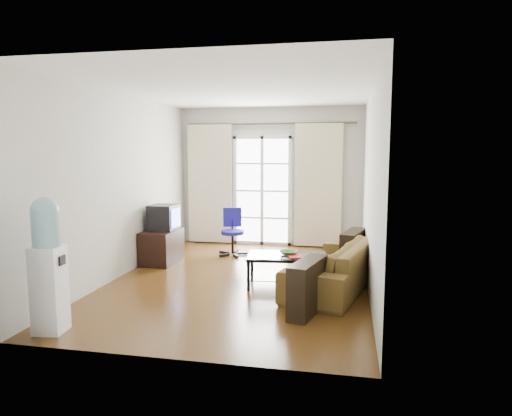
{
  "coord_description": "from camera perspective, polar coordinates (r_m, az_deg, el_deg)",
  "views": [
    {
      "loc": [
        1.48,
        -6.28,
        1.87
      ],
      "look_at": [
        0.16,
        0.35,
        1.01
      ],
      "focal_mm": 32.0,
      "sensor_mm": 36.0,
      "label": 1
    }
  ],
  "objects": [
    {
      "name": "task_chair",
      "position": [
        8.22,
        -2.95,
        -4.17
      ],
      "size": [
        0.7,
        0.7,
        0.84
      ],
      "rotation": [
        0.0,
        0.0,
        0.26
      ],
      "color": "black",
      "rests_on": "floor"
    },
    {
      "name": "bowl",
      "position": [
        6.33,
        4.05,
        -5.6
      ],
      "size": [
        0.32,
        0.32,
        0.06
      ],
      "primitive_type": "imported",
      "rotation": [
        0.0,
        0.0,
        -0.2
      ],
      "color": "#328B43",
      "rests_on": "coffee_table"
    },
    {
      "name": "crt_tv",
      "position": [
        7.76,
        -11.58,
        -1.13
      ],
      "size": [
        0.48,
        0.47,
        0.42
      ],
      "rotation": [
        0.0,
        0.0,
        -0.04
      ],
      "color": "black",
      "rests_on": "tv_stand"
    },
    {
      "name": "wall_front",
      "position": [
        4.0,
        -10.59,
        -0.34
      ],
      "size": [
        3.6,
        0.02,
        2.7
      ],
      "primitive_type": "cube",
      "color": "beige",
      "rests_on": "floor"
    },
    {
      "name": "curtain_rod",
      "position": [
        8.92,
        1.71,
        10.49
      ],
      "size": [
        3.3,
        0.04,
        0.04
      ],
      "primitive_type": "cylinder",
      "rotation": [
        0.0,
        1.57,
        0.0
      ],
      "color": "#4C3F2D",
      "rests_on": "wall_back"
    },
    {
      "name": "radiator",
      "position": [
        8.94,
        6.73,
        -2.75
      ],
      "size": [
        0.64,
        0.12,
        0.64
      ],
      "primitive_type": "cube",
      "color": "gray",
      "rests_on": "floor"
    },
    {
      "name": "remote",
      "position": [
        6.18,
        3.88,
        -6.09
      ],
      "size": [
        0.17,
        0.07,
        0.02
      ],
      "primitive_type": "cube",
      "rotation": [
        0.0,
        0.0,
        -0.17
      ],
      "color": "black",
      "rests_on": "coffee_table"
    },
    {
      "name": "coffee_table",
      "position": [
        6.37,
        3.89,
        -7.22
      ],
      "size": [
        1.14,
        0.74,
        0.44
      ],
      "rotation": [
        0.0,
        0.0,
        0.12
      ],
      "color": "silver",
      "rests_on": "floor"
    },
    {
      "name": "water_cooler",
      "position": [
        5.12,
        -24.57,
        -6.22
      ],
      "size": [
        0.32,
        0.32,
        1.4
      ],
      "rotation": [
        0.0,
        0.0,
        0.11
      ],
      "color": "white",
      "rests_on": "floor"
    },
    {
      "name": "floor",
      "position": [
        6.71,
        -1.96,
        -8.94
      ],
      "size": [
        5.2,
        5.2,
        0.0
      ],
      "primitive_type": "plane",
      "color": "#563614",
      "rests_on": "ground"
    },
    {
      "name": "book",
      "position": [
        6.17,
        4.03,
        -6.09
      ],
      "size": [
        0.37,
        0.38,
        0.02
      ],
      "primitive_type": "imported",
      "rotation": [
        0.0,
        0.0,
        0.41
      ],
      "color": "#AE1519",
      "rests_on": "coffee_table"
    },
    {
      "name": "curtain_left",
      "position": [
        9.18,
        -5.76,
        3.0
      ],
      "size": [
        0.9,
        0.07,
        2.35
      ],
      "primitive_type": "cube",
      "color": "beige",
      "rests_on": "curtain_rod"
    },
    {
      "name": "wall_back",
      "position": [
        9.02,
        1.79,
        3.91
      ],
      "size": [
        3.6,
        0.02,
        2.7
      ],
      "primitive_type": "cube",
      "color": "beige",
      "rests_on": "floor"
    },
    {
      "name": "tv_stand",
      "position": [
        7.78,
        -11.71,
        -4.74
      ],
      "size": [
        0.53,
        0.77,
        0.55
      ],
      "primitive_type": "cube",
      "rotation": [
        0.0,
        0.0,
        -0.04
      ],
      "color": "black",
      "rests_on": "floor"
    },
    {
      "name": "french_door",
      "position": [
        9.01,
        0.78,
        2.15
      ],
      "size": [
        1.16,
        0.06,
        2.15
      ],
      "color": "white",
      "rests_on": "wall_back"
    },
    {
      "name": "sofa",
      "position": [
        6.36,
        9.7,
        -7.07
      ],
      "size": [
        2.53,
        1.85,
        0.62
      ],
      "primitive_type": "imported",
      "rotation": [
        0.0,
        0.0,
        -1.82
      ],
      "color": "brown",
      "rests_on": "floor"
    },
    {
      "name": "curtain_right",
      "position": [
        8.8,
        7.77,
        2.79
      ],
      "size": [
        0.9,
        0.07,
        2.35
      ],
      "primitive_type": "cube",
      "color": "beige",
      "rests_on": "curtain_rod"
    },
    {
      "name": "ceiling",
      "position": [
        6.5,
        -2.07,
        14.56
      ],
      "size": [
        5.2,
        5.2,
        0.0
      ],
      "primitive_type": "plane",
      "rotation": [
        3.14,
        0.0,
        0.0
      ],
      "color": "white",
      "rests_on": "wall_back"
    },
    {
      "name": "wall_left",
      "position": [
        7.1,
        -16.31,
        2.74
      ],
      "size": [
        0.02,
        5.2,
        2.7
      ],
      "primitive_type": "cube",
      "color": "beige",
      "rests_on": "floor"
    },
    {
      "name": "wall_right",
      "position": [
        6.31,
        14.13,
        2.28
      ],
      "size": [
        0.02,
        5.2,
        2.7
      ],
      "primitive_type": "cube",
      "color": "beige",
      "rests_on": "floor"
    }
  ]
}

